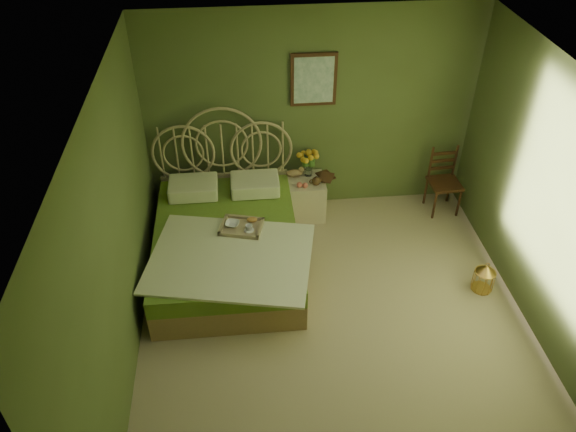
{
  "coord_description": "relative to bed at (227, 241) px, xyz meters",
  "views": [
    {
      "loc": [
        -0.88,
        -3.8,
        4.46
      ],
      "look_at": [
        -0.4,
        1.0,
        0.74
      ],
      "focal_mm": 35.0,
      "sensor_mm": 36.0,
      "label": 1
    }
  ],
  "objects": [
    {
      "name": "wall_art",
      "position": [
        1.11,
        1.09,
        1.43
      ],
      "size": [
        0.54,
        0.04,
        0.64
      ],
      "color": "#361F0E",
      "rests_on": "wall_back"
    },
    {
      "name": "chair",
      "position": [
        2.79,
        0.83,
        0.16
      ],
      "size": [
        0.4,
        0.4,
        0.86
      ],
      "rotation": [
        0.0,
        0.0,
        0.06
      ],
      "color": "#361F0E",
      "rests_on": "floor"
    },
    {
      "name": "ceiling",
      "position": [
        1.09,
        -1.14,
        2.28
      ],
      "size": [
        4.5,
        4.5,
        0.0
      ],
      "primitive_type": "plane",
      "rotation": [
        3.14,
        0.0,
        0.0
      ],
      "color": "silver",
      "rests_on": "wall_back"
    },
    {
      "name": "book_lower",
      "position": [
        1.19,
        0.86,
        0.21
      ],
      "size": [
        0.25,
        0.28,
        0.02
      ],
      "primitive_type": "imported",
      "rotation": [
        0.0,
        0.0,
        0.39
      ],
      "color": "#381E0F",
      "rests_on": "nightstand"
    },
    {
      "name": "floor",
      "position": [
        1.09,
        -1.14,
        -0.32
      ],
      "size": [
        4.5,
        4.5,
        0.0
      ],
      "primitive_type": "plane",
      "color": "tan",
      "rests_on": "ground"
    },
    {
      "name": "cereal_bowl",
      "position": [
        0.08,
        -0.03,
        0.26
      ],
      "size": [
        0.19,
        0.19,
        0.04
      ],
      "primitive_type": "imported",
      "rotation": [
        0.0,
        0.0,
        -0.29
      ],
      "color": "white",
      "rests_on": "bed"
    },
    {
      "name": "wall_left",
      "position": [
        -0.91,
        -1.14,
        0.98
      ],
      "size": [
        0.0,
        4.5,
        4.5
      ],
      "primitive_type": "plane",
      "rotation": [
        1.57,
        0.0,
        1.57
      ],
      "color": "#556636",
      "rests_on": "floor"
    },
    {
      "name": "bed",
      "position": [
        0.0,
        0.0,
        0.0
      ],
      "size": [
        1.89,
        2.38,
        1.48
      ],
      "color": "#AA7C55",
      "rests_on": "floor"
    },
    {
      "name": "wall_back",
      "position": [
        1.09,
        1.11,
        0.98
      ],
      "size": [
        4.0,
        0.0,
        4.0
      ],
      "primitive_type": "plane",
      "rotation": [
        1.57,
        0.0,
        0.0
      ],
      "color": "#556636",
      "rests_on": "floor"
    },
    {
      "name": "birdcage",
      "position": [
        2.79,
        -0.72,
        -0.16
      ],
      "size": [
        0.22,
        0.22,
        0.34
      ],
      "rotation": [
        0.0,
        0.0,
        -0.42
      ],
      "color": "#C28C3E",
      "rests_on": "floor"
    },
    {
      "name": "coffee_cup",
      "position": [
        0.26,
        -0.14,
        0.28
      ],
      "size": [
        0.1,
        0.1,
        0.07
      ],
      "primitive_type": "imported",
      "rotation": [
        0.0,
        0.0,
        0.25
      ],
      "color": "white",
      "rests_on": "bed"
    },
    {
      "name": "wall_right",
      "position": [
        3.09,
        -1.14,
        0.98
      ],
      "size": [
        0.0,
        4.5,
        4.5
      ],
      "primitive_type": "plane",
      "rotation": [
        1.57,
        0.0,
        -1.57
      ],
      "color": "#556636",
      "rests_on": "floor"
    },
    {
      "name": "book_upper",
      "position": [
        1.19,
        0.86,
        0.23
      ],
      "size": [
        0.24,
        0.28,
        0.02
      ],
      "primitive_type": "imported",
      "rotation": [
        0.0,
        0.0,
        -0.4
      ],
      "color": "#472819",
      "rests_on": "nightstand"
    },
    {
      "name": "nightstand",
      "position": [
        1.01,
        0.86,
        0.03
      ],
      "size": [
        0.48,
        0.48,
        0.95
      ],
      "color": "beige",
      "rests_on": "floor"
    }
  ]
}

